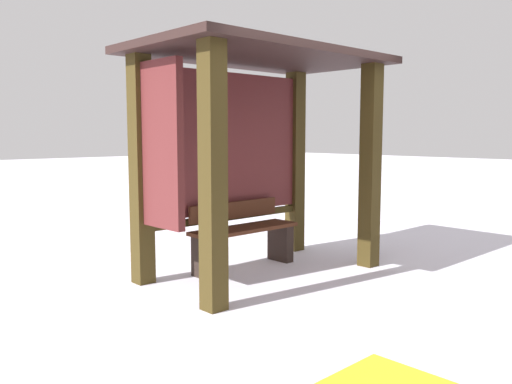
# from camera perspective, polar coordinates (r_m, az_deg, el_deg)

# --- Properties ---
(ground_plane) EXTENTS (60.00, 60.00, 0.00)m
(ground_plane) POSITION_cam_1_polar(r_m,az_deg,el_deg) (6.06, 0.71, -8.75)
(ground_plane) COLOR white
(bus_shelter) EXTENTS (2.83, 1.68, 2.45)m
(bus_shelter) POSITION_cam_1_polar(r_m,az_deg,el_deg) (5.92, -1.11, 7.52)
(bus_shelter) COLOR #3B2F12
(bus_shelter) RESTS_ON ground
(bench_left_inside) EXTENTS (1.38, 0.40, 0.78)m
(bench_left_inside) POSITION_cam_1_polar(r_m,az_deg,el_deg) (6.21, -1.37, -4.83)
(bench_left_inside) COLOR #4A2717
(bench_left_inside) RESTS_ON ground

